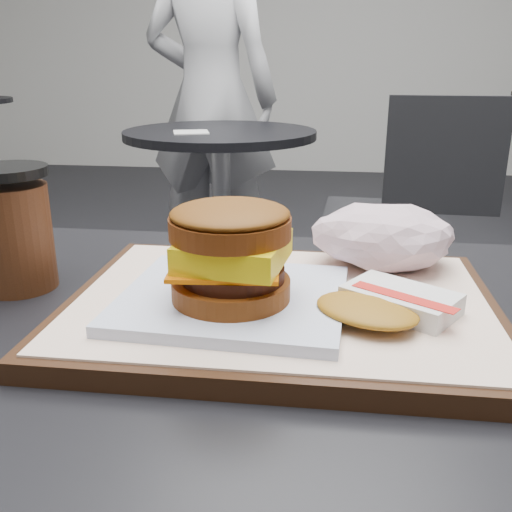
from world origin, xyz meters
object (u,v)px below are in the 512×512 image
object	(u,v)px
crumpled_wrapper	(383,236)
coffee_cup	(14,232)
breakfast_sandwich	(232,264)
neighbor_table	(221,184)
patron	(211,98)
serving_tray	(281,307)
hash_brown	(386,304)
neighbor_chair	(404,204)

from	to	relation	value
crumpled_wrapper	coffee_cup	xyz separation A→B (m)	(-0.37, -0.06, 0.01)
breakfast_sandwich	crumpled_wrapper	size ratio (longest dim) A/B	1.41
neighbor_table	patron	size ratio (longest dim) A/B	0.45
serving_tray	coffee_cup	bearing A→B (deg)	171.84
hash_brown	neighbor_chair	world-z (taller)	neighbor_chair
crumpled_wrapper	hash_brown	bearing A→B (deg)	-92.79
patron	crumpled_wrapper	bearing A→B (deg)	115.97
crumpled_wrapper	patron	world-z (taller)	patron
serving_tray	crumpled_wrapper	size ratio (longest dim) A/B	2.68
crumpled_wrapper	neighbor_chair	size ratio (longest dim) A/B	0.16
crumpled_wrapper	coffee_cup	world-z (taller)	coffee_cup
hash_brown	neighbor_table	distance (m)	1.71
serving_tray	neighbor_chair	world-z (taller)	neighbor_chair
breakfast_sandwich	crumpled_wrapper	world-z (taller)	breakfast_sandwich
serving_tray	neighbor_table	xyz separation A→B (m)	(-0.36, 1.60, -0.23)
neighbor_table	neighbor_chair	xyz separation A→B (m)	(0.67, -0.06, -0.04)
crumpled_wrapper	neighbor_table	bearing A→B (deg)	106.86
serving_tray	neighbor_table	world-z (taller)	serving_tray
coffee_cup	serving_tray	bearing A→B (deg)	-8.16
hash_brown	coffee_cup	world-z (taller)	coffee_cup
neighbor_chair	serving_tray	bearing A→B (deg)	-101.25
serving_tray	coffee_cup	world-z (taller)	coffee_cup
breakfast_sandwich	neighbor_chair	world-z (taller)	breakfast_sandwich
breakfast_sandwich	patron	size ratio (longest dim) A/B	0.12
neighbor_table	hash_brown	bearing A→B (deg)	-74.57
serving_tray	breakfast_sandwich	world-z (taller)	breakfast_sandwich
breakfast_sandwich	hash_brown	xyz separation A→B (m)	(0.13, -0.00, -0.03)
neighbor_table	neighbor_chair	bearing A→B (deg)	-5.18
patron	serving_tray	bearing A→B (deg)	112.83
hash_brown	coffee_cup	bearing A→B (deg)	169.36
breakfast_sandwich	neighbor_table	distance (m)	1.68
coffee_cup	patron	distance (m)	2.07
crumpled_wrapper	coffee_cup	size ratio (longest dim) A/B	1.14
neighbor_chair	hash_brown	bearing A→B (deg)	-97.90
hash_brown	coffee_cup	size ratio (longest dim) A/B	1.09
serving_tray	breakfast_sandwich	bearing A→B (deg)	-145.41
coffee_cup	hash_brown	bearing A→B (deg)	-10.64
crumpled_wrapper	neighbor_chair	distance (m)	1.49
patron	neighbor_chair	bearing A→B (deg)	154.77
coffee_cup	neighbor_chair	size ratio (longest dim) A/B	0.14
coffee_cup	neighbor_chair	distance (m)	1.64
breakfast_sandwich	neighbor_chair	xyz separation A→B (m)	(0.35, 1.57, -0.32)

